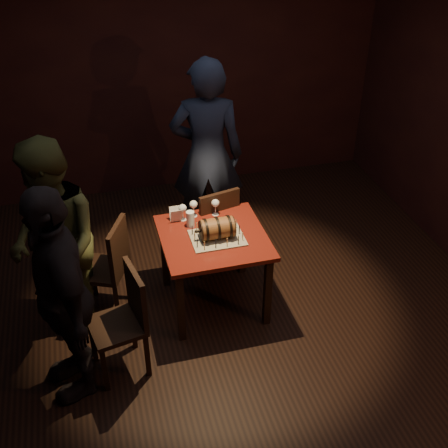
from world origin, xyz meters
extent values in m
plane|color=black|center=(0.00, 0.00, 0.00)|extent=(5.00, 5.00, 0.00)
cube|color=black|center=(0.00, 2.50, 1.40)|extent=(5.00, 0.04, 2.80)
cube|color=#4F120D|center=(-0.04, 0.19, 0.73)|extent=(0.90, 0.90, 0.04)
cube|color=black|center=(-0.42, -0.19, 0.35)|extent=(0.06, 0.06, 0.71)
cube|color=black|center=(0.34, -0.19, 0.35)|extent=(0.06, 0.06, 0.71)
cube|color=black|center=(-0.42, 0.57, 0.35)|extent=(0.06, 0.06, 0.71)
cube|color=black|center=(0.34, 0.57, 0.35)|extent=(0.06, 0.06, 0.71)
cube|color=gray|center=(-0.02, 0.14, 0.76)|extent=(0.45, 0.35, 0.01)
cylinder|color=brown|center=(-0.02, 0.14, 0.85)|extent=(0.27, 0.18, 0.18)
cylinder|color=black|center=(-0.12, 0.14, 0.85)|extent=(0.02, 0.20, 0.20)
cylinder|color=black|center=(-0.02, 0.14, 0.85)|extent=(0.02, 0.20, 0.20)
cylinder|color=black|center=(0.09, 0.14, 0.85)|extent=(0.02, 0.20, 0.20)
cylinder|color=black|center=(-0.16, 0.14, 0.85)|extent=(0.01, 0.17, 0.17)
cylinder|color=black|center=(0.12, 0.14, 0.85)|extent=(0.01, 0.17, 0.17)
cylinder|color=black|center=(-0.18, 0.14, 0.85)|extent=(0.04, 0.02, 0.02)
sphere|color=black|center=(-0.20, 0.14, 0.85)|extent=(0.03, 0.03, 0.03)
cylinder|color=#D5C07F|center=(-0.16, 0.00, 0.80)|extent=(0.01, 0.01, 0.08)
cylinder|color=black|center=(-0.16, 0.00, 0.85)|extent=(0.00, 0.00, 0.01)
cylinder|color=black|center=(-0.06, 0.00, 0.80)|extent=(0.01, 0.01, 0.08)
cylinder|color=black|center=(-0.06, 0.00, 0.85)|extent=(0.00, 0.00, 0.01)
cylinder|color=#D5C07F|center=(0.03, 0.00, 0.80)|extent=(0.01, 0.01, 0.08)
cylinder|color=black|center=(0.03, 0.00, 0.85)|extent=(0.00, 0.00, 0.01)
cylinder|color=black|center=(0.13, 0.00, 0.80)|extent=(0.01, 0.01, 0.08)
cylinder|color=black|center=(0.13, 0.00, 0.85)|extent=(0.00, 0.00, 0.01)
cylinder|color=#D5C07F|center=(0.18, 0.04, 0.80)|extent=(0.01, 0.01, 0.08)
cylinder|color=black|center=(0.18, 0.04, 0.85)|extent=(0.00, 0.00, 0.01)
cylinder|color=black|center=(0.18, 0.14, 0.80)|extent=(0.01, 0.01, 0.08)
cylinder|color=black|center=(0.18, 0.14, 0.85)|extent=(0.00, 0.00, 0.01)
cylinder|color=#D5C07F|center=(0.18, 0.24, 0.80)|extent=(0.01, 0.01, 0.08)
cylinder|color=black|center=(0.18, 0.24, 0.85)|extent=(0.00, 0.00, 0.01)
cylinder|color=black|center=(0.13, 0.29, 0.80)|extent=(0.01, 0.01, 0.08)
cylinder|color=black|center=(0.13, 0.29, 0.85)|extent=(0.00, 0.00, 0.01)
cylinder|color=#D5C07F|center=(0.03, 0.29, 0.80)|extent=(0.01, 0.01, 0.08)
cylinder|color=black|center=(0.03, 0.29, 0.85)|extent=(0.00, 0.00, 0.01)
cylinder|color=black|center=(-0.06, 0.29, 0.80)|extent=(0.01, 0.01, 0.08)
cylinder|color=black|center=(-0.06, 0.29, 0.85)|extent=(0.00, 0.00, 0.01)
cylinder|color=#D5C07F|center=(-0.16, 0.29, 0.80)|extent=(0.01, 0.01, 0.08)
cylinder|color=black|center=(-0.16, 0.29, 0.85)|extent=(0.00, 0.00, 0.01)
cylinder|color=black|center=(-0.21, 0.24, 0.80)|extent=(0.01, 0.01, 0.08)
cylinder|color=black|center=(-0.21, 0.24, 0.85)|extent=(0.00, 0.00, 0.01)
cylinder|color=#D5C07F|center=(-0.21, 0.14, 0.80)|extent=(0.01, 0.01, 0.08)
cylinder|color=black|center=(-0.21, 0.14, 0.85)|extent=(0.00, 0.00, 0.01)
cylinder|color=black|center=(-0.21, 0.05, 0.80)|extent=(0.01, 0.01, 0.08)
cylinder|color=black|center=(-0.21, 0.05, 0.85)|extent=(0.00, 0.00, 0.01)
cylinder|color=silver|center=(-0.24, 0.50, 0.75)|extent=(0.06, 0.06, 0.01)
cylinder|color=silver|center=(-0.24, 0.50, 0.80)|extent=(0.01, 0.01, 0.09)
sphere|color=silver|center=(-0.24, 0.50, 0.88)|extent=(0.07, 0.07, 0.07)
sphere|color=#591114|center=(-0.24, 0.50, 0.87)|extent=(0.05, 0.05, 0.05)
cylinder|color=silver|center=(-0.13, 0.54, 0.75)|extent=(0.06, 0.06, 0.01)
cylinder|color=silver|center=(-0.13, 0.54, 0.80)|extent=(0.01, 0.01, 0.09)
sphere|color=silver|center=(-0.13, 0.54, 0.88)|extent=(0.07, 0.07, 0.07)
cylinder|color=silver|center=(0.06, 0.51, 0.75)|extent=(0.06, 0.06, 0.01)
cylinder|color=silver|center=(0.06, 0.51, 0.80)|extent=(0.01, 0.01, 0.09)
sphere|color=silver|center=(0.06, 0.51, 0.88)|extent=(0.07, 0.07, 0.07)
sphere|color=#BF594C|center=(0.06, 0.51, 0.87)|extent=(0.05, 0.05, 0.05)
cylinder|color=silver|center=(-0.20, 0.38, 0.82)|extent=(0.07, 0.07, 0.15)
cylinder|color=#9E5414|center=(-0.20, 0.38, 0.81)|extent=(0.06, 0.06, 0.11)
cylinder|color=white|center=(-0.20, 0.38, 0.87)|extent=(0.06, 0.06, 0.02)
cube|color=black|center=(0.08, 0.75, 0.45)|extent=(0.48, 0.48, 0.04)
cube|color=black|center=(0.20, 0.96, 0.21)|extent=(0.04, 0.04, 0.43)
cube|color=black|center=(-0.13, 0.88, 0.21)|extent=(0.04, 0.04, 0.43)
cube|color=black|center=(0.28, 0.63, 0.21)|extent=(0.04, 0.04, 0.43)
cube|color=black|center=(-0.05, 0.55, 0.21)|extent=(0.04, 0.04, 0.43)
cube|color=black|center=(0.12, 0.58, 0.70)|extent=(0.40, 0.13, 0.46)
cube|color=black|center=(-1.01, 0.36, 0.45)|extent=(0.53, 0.53, 0.04)
cube|color=black|center=(-1.09, 0.59, 0.21)|extent=(0.04, 0.04, 0.43)
cube|color=black|center=(-1.23, 0.28, 0.21)|extent=(0.04, 0.04, 0.43)
cube|color=black|center=(-0.78, 0.45, 0.21)|extent=(0.04, 0.04, 0.43)
cube|color=black|center=(-0.92, 0.14, 0.21)|extent=(0.04, 0.04, 0.43)
cube|color=black|center=(-0.84, 0.29, 0.70)|extent=(0.20, 0.38, 0.46)
cube|color=black|center=(-0.96, -0.38, 0.45)|extent=(0.47, 0.47, 0.04)
cube|color=black|center=(-1.16, -0.25, 0.21)|extent=(0.04, 0.04, 0.43)
cube|color=black|center=(-1.09, -0.58, 0.21)|extent=(0.04, 0.04, 0.43)
cube|color=black|center=(-0.82, -0.18, 0.21)|extent=(0.04, 0.04, 0.43)
cube|color=black|center=(-0.76, -0.52, 0.21)|extent=(0.04, 0.04, 0.43)
cube|color=black|center=(-0.78, -0.35, 0.70)|extent=(0.12, 0.40, 0.46)
imported|color=#181D30|center=(0.16, 1.21, 0.99)|extent=(0.81, 0.63, 1.98)
imported|color=#414321|center=(-1.33, 0.24, 0.88)|extent=(0.92, 1.03, 1.76)
imported|color=black|center=(-1.30, -0.43, 0.89)|extent=(0.65, 1.11, 1.77)
camera|label=1|loc=(-0.98, -3.65, 3.49)|focal=45.00mm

